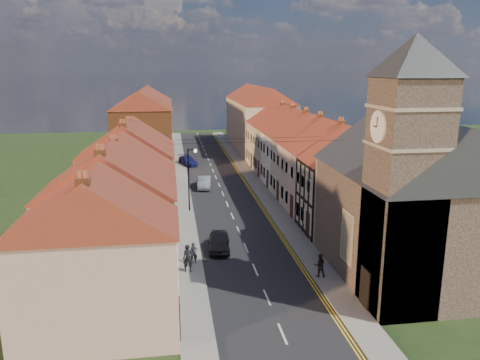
{
  "coord_description": "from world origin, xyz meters",
  "views": [
    {
      "loc": [
        -5.37,
        -23.19,
        13.5
      ],
      "look_at": [
        0.69,
        17.78,
        3.5
      ],
      "focal_mm": 35.0,
      "sensor_mm": 36.0,
      "label": 1
    }
  ],
  "objects_px": {
    "church": "(410,192)",
    "pedestrian_left": "(194,253)",
    "car_near": "(219,242)",
    "car_far": "(188,161)",
    "pedestrian_left_b": "(188,258)",
    "pedestrian_right": "(320,265)",
    "car_mid": "(204,182)",
    "lamppost": "(189,176)"
  },
  "relations": [
    {
      "from": "church",
      "to": "pedestrian_left",
      "type": "xyz_separation_m",
      "value": [
        -13.48,
        4.16,
        -5.01
      ]
    },
    {
      "from": "car_near",
      "to": "car_far",
      "type": "bearing_deg",
      "value": 97.2
    },
    {
      "from": "car_near",
      "to": "pedestrian_left_b",
      "type": "relative_size",
      "value": 2.06
    },
    {
      "from": "pedestrian_right",
      "to": "church",
      "type": "bearing_deg",
      "value": 178.03
    },
    {
      "from": "car_far",
      "to": "pedestrian_right",
      "type": "height_order",
      "value": "pedestrian_right"
    },
    {
      "from": "car_far",
      "to": "pedestrian_left_b",
      "type": "distance_m",
      "value": 36.05
    },
    {
      "from": "car_far",
      "to": "pedestrian_left",
      "type": "xyz_separation_m",
      "value": [
        -0.92,
        -34.69,
        0.25
      ]
    },
    {
      "from": "church",
      "to": "pedestrian_right",
      "type": "xyz_separation_m",
      "value": [
        -5.42,
        0.82,
        -4.97
      ]
    },
    {
      "from": "car_far",
      "to": "car_near",
      "type": "bearing_deg",
      "value": -104.85
    },
    {
      "from": "car_mid",
      "to": "car_far",
      "type": "height_order",
      "value": "car_mid"
    },
    {
      "from": "car_near",
      "to": "pedestrian_right",
      "type": "relative_size",
      "value": 2.48
    },
    {
      "from": "car_mid",
      "to": "pedestrian_left_b",
      "type": "bearing_deg",
      "value": -90.98
    },
    {
      "from": "lamppost",
      "to": "car_mid",
      "type": "distance_m",
      "value": 9.6
    },
    {
      "from": "lamppost",
      "to": "car_far",
      "type": "distance_m",
      "value": 22.38
    },
    {
      "from": "car_mid",
      "to": "pedestrian_left",
      "type": "xyz_separation_m",
      "value": [
        -2.32,
        -21.45,
        0.19
      ]
    },
    {
      "from": "pedestrian_left",
      "to": "pedestrian_right",
      "type": "height_order",
      "value": "pedestrian_right"
    },
    {
      "from": "church",
      "to": "pedestrian_left",
      "type": "distance_m",
      "value": 14.97
    },
    {
      "from": "car_far",
      "to": "car_mid",
      "type": "bearing_deg",
      "value": -100.84
    },
    {
      "from": "lamppost",
      "to": "pedestrian_left",
      "type": "xyz_separation_m",
      "value": [
        -0.31,
        -12.51,
        -2.67
      ]
    },
    {
      "from": "car_near",
      "to": "car_mid",
      "type": "height_order",
      "value": "car_mid"
    },
    {
      "from": "car_mid",
      "to": "pedestrian_left",
      "type": "height_order",
      "value": "pedestrian_left"
    },
    {
      "from": "pedestrian_left",
      "to": "pedestrian_left_b",
      "type": "xyz_separation_m",
      "value": [
        -0.44,
        -1.33,
        0.19
      ]
    },
    {
      "from": "church",
      "to": "pedestrian_left_b",
      "type": "bearing_deg",
      "value": 168.5
    },
    {
      "from": "pedestrian_left_b",
      "to": "car_mid",
      "type": "bearing_deg",
      "value": 79.75
    },
    {
      "from": "car_mid",
      "to": "pedestrian_right",
      "type": "xyz_separation_m",
      "value": [
        5.74,
        -24.8,
        0.22
      ]
    },
    {
      "from": "pedestrian_left_b",
      "to": "church",
      "type": "bearing_deg",
      "value": -14.86
    },
    {
      "from": "car_mid",
      "to": "pedestrian_left_b",
      "type": "relative_size",
      "value": 2.2
    },
    {
      "from": "lamppost",
      "to": "pedestrian_left_b",
      "type": "height_order",
      "value": "lamppost"
    },
    {
      "from": "car_far",
      "to": "pedestrian_left_b",
      "type": "bearing_deg",
      "value": -109.01
    },
    {
      "from": "car_mid",
      "to": "car_near",
      "type": "bearing_deg",
      "value": -84.9
    },
    {
      "from": "car_mid",
      "to": "pedestrian_left",
      "type": "bearing_deg",
      "value": -90.25
    },
    {
      "from": "lamppost",
      "to": "pedestrian_right",
      "type": "bearing_deg",
      "value": -63.94
    },
    {
      "from": "church",
      "to": "car_mid",
      "type": "xyz_separation_m",
      "value": [
        -11.16,
        25.62,
        -5.19
      ]
    },
    {
      "from": "pedestrian_left_b",
      "to": "pedestrian_left",
      "type": "bearing_deg",
      "value": 68.53
    },
    {
      "from": "car_mid",
      "to": "pedestrian_left",
      "type": "distance_m",
      "value": 21.58
    },
    {
      "from": "pedestrian_left",
      "to": "car_far",
      "type": "bearing_deg",
      "value": 90.95
    },
    {
      "from": "car_far",
      "to": "pedestrian_left_b",
      "type": "relative_size",
      "value": 2.27
    },
    {
      "from": "pedestrian_left",
      "to": "pedestrian_right",
      "type": "relative_size",
      "value": 0.96
    },
    {
      "from": "church",
      "to": "car_near",
      "type": "relative_size",
      "value": 3.9
    },
    {
      "from": "lamppost",
      "to": "car_far",
      "type": "xyz_separation_m",
      "value": [
        0.62,
        22.18,
        -2.92
      ]
    },
    {
      "from": "car_near",
      "to": "pedestrian_left",
      "type": "distance_m",
      "value": 3.17
    },
    {
      "from": "car_mid",
      "to": "pedestrian_right",
      "type": "height_order",
      "value": "pedestrian_right"
    }
  ]
}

